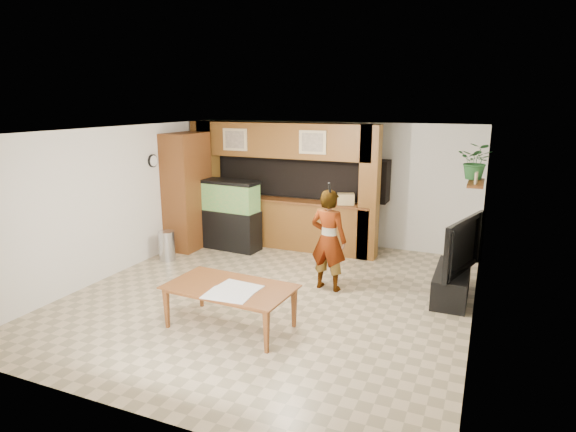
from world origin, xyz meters
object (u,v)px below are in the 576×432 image
at_px(pantry_cabinet, 187,191).
at_px(aquarium, 229,215).
at_px(dining_table, 229,308).
at_px(person, 329,240).
at_px(television, 455,244).

xyz_separation_m(pantry_cabinet, aquarium, (0.83, 0.25, -0.49)).
bearing_deg(dining_table, person, 70.71).
height_order(person, dining_table, person).
distance_m(aquarium, television, 4.61).
bearing_deg(television, person, 119.15).
height_order(pantry_cabinet, television, pantry_cabinet).
xyz_separation_m(aquarium, dining_table, (1.82, -3.22, -0.41)).
height_order(pantry_cabinet, aquarium, pantry_cabinet).
xyz_separation_m(aquarium, television, (4.52, -0.91, 0.17)).
bearing_deg(aquarium, person, -22.71).
bearing_deg(television, dining_table, 147.28).
xyz_separation_m(television, dining_table, (-2.69, -2.31, -0.58)).
distance_m(person, dining_table, 2.11).
relative_size(aquarium, dining_table, 0.84).
distance_m(aquarium, person, 2.93).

